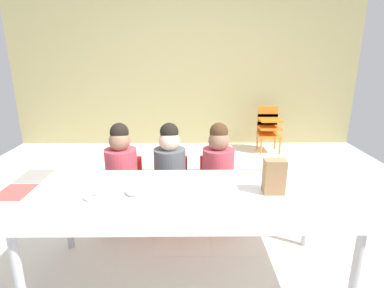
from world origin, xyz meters
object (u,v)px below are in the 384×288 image
seated_child_near_camera (122,167)px  seated_child_far_right (218,167)px  kid_chair_orange_stack (269,126)px  donut_powdered_loose (136,190)px  donut_powdered_on_plate (93,196)px  paper_plate_center_table (185,186)px  seated_child_middle_seat (170,167)px  paper_bag_brown (274,176)px  craft_table (188,201)px  paper_plate_near_edge (93,199)px

seated_child_near_camera → seated_child_far_right: (0.80, 0.00, 0.00)m
kid_chair_orange_stack → donut_powdered_loose: bearing=-119.4°
kid_chair_orange_stack → donut_powdered_on_plate: 3.35m
paper_plate_center_table → donut_powdered_loose: bearing=-161.7°
seated_child_near_camera → kid_chair_orange_stack: bearing=50.2°
seated_child_near_camera → paper_plate_center_table: size_ratio=5.10×
seated_child_near_camera → donut_powdered_loose: seated_child_near_camera is taller
seated_child_middle_seat → paper_bag_brown: seated_child_middle_seat is taller
craft_table → paper_plate_near_edge: bearing=-173.3°
craft_table → donut_powdered_on_plate: donut_powdered_on_plate is taller
seated_child_near_camera → paper_plate_center_table: seated_child_near_camera is taller
craft_table → seated_child_middle_seat: seated_child_middle_seat is taller
kid_chair_orange_stack → paper_bag_brown: 2.84m
seated_child_far_right → donut_powdered_loose: (-0.57, -0.62, 0.08)m
seated_child_far_right → donut_powdered_on_plate: bearing=-139.3°
paper_plate_near_edge → donut_powdered_on_plate: donut_powdered_on_plate is taller
seated_child_near_camera → paper_plate_center_table: (0.53, -0.52, 0.07)m
paper_bag_brown → paper_plate_center_table: paper_bag_brown is taller
seated_child_far_right → paper_plate_near_edge: 1.08m
craft_table → donut_powdered_loose: bearing=177.5°
craft_table → seated_child_middle_seat: (-0.15, 0.63, -0.01)m
paper_plate_near_edge → paper_plate_center_table: 0.58m
kid_chair_orange_stack → paper_plate_center_table: kid_chair_orange_stack is taller
donut_powdered_on_plate → donut_powdered_loose: donut_powdered_loose is taller
craft_table → paper_plate_center_table: paper_plate_center_table is taller
seated_child_near_camera → seated_child_far_right: same height
paper_bag_brown → donut_powdered_loose: (-0.86, 0.00, -0.09)m
kid_chair_orange_stack → paper_bag_brown: size_ratio=3.09×
paper_bag_brown → paper_plate_near_edge: size_ratio=1.22×
paper_bag_brown → kid_chair_orange_stack: bearing=75.9°
paper_bag_brown → paper_plate_center_table: bearing=169.4°
seated_child_far_right → craft_table: bearing=-111.4°
kid_chair_orange_stack → paper_plate_near_edge: size_ratio=3.78×
donut_powdered_on_plate → paper_bag_brown: bearing=4.2°
kid_chair_orange_stack → donut_powdered_loose: size_ratio=5.46×
craft_table → seated_child_far_right: bearing=68.6°
paper_plate_near_edge → seated_child_middle_seat: bearing=59.2°
paper_plate_near_edge → paper_plate_center_table: bearing=18.5°
seated_child_middle_seat → paper_bag_brown: (0.68, -0.62, 0.17)m
paper_plate_center_table → donut_powdered_on_plate: 0.58m
craft_table → kid_chair_orange_stack: (1.22, 2.75, -0.17)m
seated_child_far_right → paper_plate_center_table: seated_child_far_right is taller
paper_bag_brown → seated_child_far_right: bearing=114.7°
paper_bag_brown → donut_powdered_on_plate: paper_bag_brown is taller
seated_child_far_right → donut_powdered_on_plate: 1.08m
seated_child_far_right → paper_plate_center_table: size_ratio=5.10×
seated_child_near_camera → paper_plate_near_edge: 0.70m
craft_table → seated_child_near_camera: 0.84m
kid_chair_orange_stack → paper_plate_center_table: (-1.24, -2.64, 0.22)m
paper_bag_brown → paper_plate_near_edge: paper_bag_brown is taller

